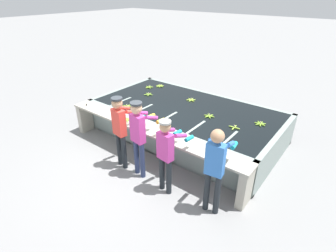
{
  "coord_description": "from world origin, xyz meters",
  "views": [
    {
      "loc": [
        3.64,
        -3.68,
        3.73
      ],
      "look_at": [
        0.0,
        0.99,
        0.61
      ],
      "focal_mm": 28.0,
      "sensor_mm": 36.0,
      "label": 1
    }
  ],
  "objects": [
    {
      "name": "ground_plane",
      "position": [
        0.0,
        0.0,
        0.0
      ],
      "size": [
        80.0,
        80.0,
        0.0
      ],
      "primitive_type": "plane",
      "color": "gray",
      "rests_on": "ground"
    },
    {
      "name": "wash_tank",
      "position": [
        -0.0,
        1.79,
        0.43
      ],
      "size": [
        5.08,
        2.72,
        0.86
      ],
      "color": "gray",
      "rests_on": "ground"
    },
    {
      "name": "work_ledge",
      "position": [
        0.0,
        0.23,
        0.63
      ],
      "size": [
        5.08,
        0.45,
        0.86
      ],
      "color": "#A8A393",
      "rests_on": "ground"
    },
    {
      "name": "worker_0",
      "position": [
        -0.3,
        -0.31,
        1.06
      ],
      "size": [
        0.48,
        0.75,
        1.72
      ],
      "color": "#1E2328",
      "rests_on": "ground"
    },
    {
      "name": "worker_1",
      "position": [
        0.25,
        -0.3,
        1.08
      ],
      "size": [
        0.47,
        0.75,
        1.76
      ],
      "color": "navy",
      "rests_on": "ground"
    },
    {
      "name": "worker_2",
      "position": [
        1.02,
        -0.36,
        0.98
      ],
      "size": [
        0.47,
        0.73,
        1.61
      ],
      "color": "#1E2328",
      "rests_on": "ground"
    },
    {
      "name": "worker_3",
      "position": [
        2.02,
        -0.28,
        1.05
      ],
      "size": [
        0.47,
        0.74,
        1.74
      ],
      "color": "#1E2328",
      "rests_on": "ground"
    },
    {
      "name": "banana_bunch_floating_0",
      "position": [
        -1.84,
        2.35,
        0.88
      ],
      "size": [
        0.27,
        0.28,
        0.08
      ],
      "color": "#8CB738",
      "rests_on": "wash_tank"
    },
    {
      "name": "banana_bunch_floating_1",
      "position": [
        0.8,
        1.65,
        0.88
      ],
      "size": [
        0.28,
        0.28,
        0.08
      ],
      "color": "#7FAD33",
      "rests_on": "wash_tank"
    },
    {
      "name": "banana_bunch_floating_2",
      "position": [
        -0.15,
        2.27,
        0.88
      ],
      "size": [
        0.28,
        0.28,
        0.08
      ],
      "color": "#9EC642",
      "rests_on": "wash_tank"
    },
    {
      "name": "banana_bunch_floating_3",
      "position": [
        -1.42,
        1.85,
        0.88
      ],
      "size": [
        0.28,
        0.27,
        0.08
      ],
      "color": "#75A333",
      "rests_on": "wash_tank"
    },
    {
      "name": "banana_bunch_floating_4",
      "position": [
        1.57,
        1.47,
        0.88
      ],
      "size": [
        0.28,
        0.28,
        0.08
      ],
      "color": "#93BC3D",
      "rests_on": "wash_tank"
    },
    {
      "name": "banana_bunch_floating_5",
      "position": [
        1.98,
        2.02,
        0.88
      ],
      "size": [
        0.28,
        0.28,
        0.08
      ],
      "color": "#7FAD33",
      "rests_on": "wash_tank"
    },
    {
      "name": "banana_bunch_floating_6",
      "position": [
        -1.63,
        2.66,
        0.88
      ],
      "size": [
        0.28,
        0.28,
        0.08
      ],
      "color": "#9EC642",
      "rests_on": "wash_tank"
    },
    {
      "name": "banana_bunch_floating_7",
      "position": [
        -1.28,
        0.8,
        0.88
      ],
      "size": [
        0.28,
        0.27,
        0.08
      ],
      "color": "#75A333",
      "rests_on": "wash_tank"
    },
    {
      "name": "banana_bunch_ledge_0",
      "position": [
        -0.66,
        0.23,
        0.88
      ],
      "size": [
        0.28,
        0.28,
        0.08
      ],
      "color": "#93BC3D",
      "rests_on": "work_ledge"
    },
    {
      "name": "knife_0",
      "position": [
        -0.99,
        0.3,
        0.87
      ],
      "size": [
        0.23,
        0.3,
        0.02
      ],
      "color": "silver",
      "rests_on": "work_ledge"
    },
    {
      "name": "knife_1",
      "position": [
        -2.19,
        0.16,
        0.87
      ],
      "size": [
        0.29,
        0.25,
        0.02
      ],
      "color": "silver",
      "rests_on": "work_ledge"
    }
  ]
}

